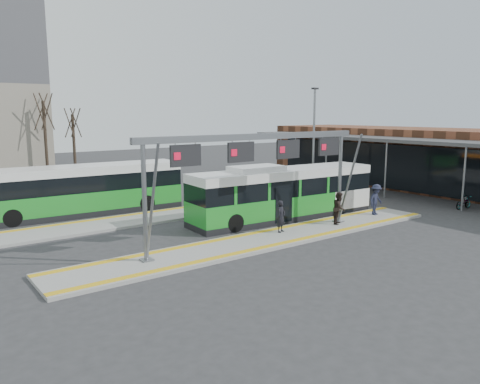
% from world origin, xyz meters
% --- Properties ---
extents(ground, '(120.00, 120.00, 0.00)m').
position_xyz_m(ground, '(0.00, 0.00, 0.00)').
color(ground, '#2D2D30').
rests_on(ground, ground).
extents(platform_main, '(22.00, 3.00, 0.15)m').
position_xyz_m(platform_main, '(0.00, 0.00, 0.07)').
color(platform_main, gray).
rests_on(platform_main, ground).
extents(platform_second, '(20.00, 3.00, 0.15)m').
position_xyz_m(platform_second, '(-4.00, 8.00, 0.07)').
color(platform_second, gray).
rests_on(platform_second, ground).
extents(tactile_main, '(22.00, 2.65, 0.02)m').
position_xyz_m(tactile_main, '(0.00, 0.00, 0.16)').
color(tactile_main, gold).
rests_on(tactile_main, platform_main).
extents(tactile_second, '(20.00, 0.35, 0.02)m').
position_xyz_m(tactile_second, '(-4.00, 9.15, 0.16)').
color(tactile_second, gold).
rests_on(tactile_second, platform_second).
extents(gantry, '(13.00, 1.68, 5.20)m').
position_xyz_m(gantry, '(-0.35, 0.25, 4.30)').
color(gantry, slate).
rests_on(gantry, platform_main).
extents(station_building, '(11.50, 32.00, 5.00)m').
position_xyz_m(station_building, '(21.83, 4.00, 2.53)').
color(station_building, brown).
rests_on(station_building, ground).
extents(hero_bus, '(12.24, 3.32, 3.33)m').
position_xyz_m(hero_bus, '(3.91, 3.29, 1.52)').
color(hero_bus, black).
rests_on(hero_bus, ground).
extents(bg_bus_green, '(12.44, 3.18, 3.08)m').
position_xyz_m(bg_bus_green, '(-5.31, 11.74, 1.52)').
color(bg_bus_green, black).
rests_on(bg_bus_green, ground).
extents(passenger_a, '(0.72, 0.60, 1.68)m').
position_xyz_m(passenger_a, '(1.27, 0.50, 0.99)').
color(passenger_a, black).
rests_on(passenger_a, platform_main).
extents(passenger_b, '(1.11, 1.04, 1.81)m').
position_xyz_m(passenger_b, '(5.13, -0.05, 1.05)').
color(passenger_b, black).
rests_on(passenger_b, platform_main).
extents(passenger_c, '(1.31, 0.88, 1.89)m').
position_xyz_m(passenger_c, '(8.76, 0.23, 1.09)').
color(passenger_c, '#1E2237').
rests_on(passenger_c, platform_main).
extents(bicycle_c, '(1.62, 0.63, 0.84)m').
position_xyz_m(bicycle_c, '(15.57, -1.70, 0.42)').
color(bicycle_c, gray).
rests_on(bicycle_c, ground).
extents(bicycle_d, '(1.54, 0.71, 0.89)m').
position_xyz_m(bicycle_d, '(15.70, -1.69, 0.45)').
color(bicycle_d, gray).
rests_on(bicycle_d, ground).
extents(tree_left, '(1.40, 1.40, 8.42)m').
position_xyz_m(tree_left, '(-3.05, 28.81, 6.38)').
color(tree_left, '#382B21').
rests_on(tree_left, ground).
extents(tree_mid, '(1.40, 1.40, 7.02)m').
position_xyz_m(tree_mid, '(-0.26, 29.38, 5.33)').
color(tree_mid, '#382B21').
rests_on(tree_mid, ground).
extents(lamp_east, '(0.50, 0.25, 8.09)m').
position_xyz_m(lamp_east, '(9.87, 6.70, 4.29)').
color(lamp_east, slate).
rests_on(lamp_east, ground).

